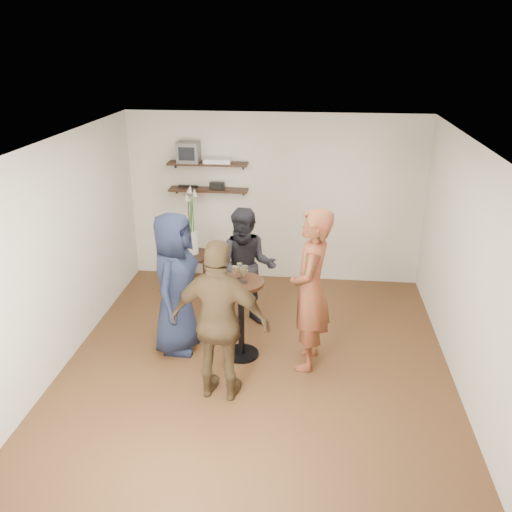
% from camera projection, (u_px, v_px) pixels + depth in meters
% --- Properties ---
extents(room, '(4.58, 5.08, 2.68)m').
position_uv_depth(room, '(257.00, 261.00, 5.98)').
color(room, '#4B2D18').
rests_on(room, ground).
extents(shelf_upper, '(1.20, 0.25, 0.04)m').
position_uv_depth(shelf_upper, '(208.00, 164.00, 8.06)').
color(shelf_upper, black).
rests_on(shelf_upper, room).
extents(shelf_lower, '(1.20, 0.25, 0.04)m').
position_uv_depth(shelf_lower, '(209.00, 190.00, 8.21)').
color(shelf_lower, black).
rests_on(shelf_lower, room).
extents(crt_monitor, '(0.32, 0.30, 0.30)m').
position_uv_depth(crt_monitor, '(189.00, 152.00, 8.02)').
color(crt_monitor, '#59595B').
rests_on(crt_monitor, shelf_upper).
extents(dvd_deck, '(0.40, 0.24, 0.06)m').
position_uv_depth(dvd_deck, '(218.00, 161.00, 8.02)').
color(dvd_deck, silver).
rests_on(dvd_deck, shelf_upper).
extents(radio, '(0.22, 0.10, 0.10)m').
position_uv_depth(radio, '(217.00, 186.00, 8.17)').
color(radio, black).
rests_on(radio, shelf_lower).
extents(power_strip, '(0.30, 0.05, 0.03)m').
position_uv_depth(power_strip, '(188.00, 186.00, 8.28)').
color(power_strip, black).
rests_on(power_strip, shelf_lower).
extents(side_table, '(0.59, 0.59, 0.58)m').
position_uv_depth(side_table, '(194.00, 259.00, 8.17)').
color(side_table, black).
rests_on(side_table, room).
extents(vase_lilies, '(0.20, 0.21, 1.08)m').
position_uv_depth(vase_lilies, '(193.00, 232.00, 8.00)').
color(vase_lilies, white).
rests_on(vase_lilies, side_table).
extents(drinks_table, '(0.54, 0.54, 0.99)m').
position_uv_depth(drinks_table, '(241.00, 308.00, 6.37)').
color(drinks_table, black).
rests_on(drinks_table, room).
extents(wine_glass_fl, '(0.06, 0.06, 0.19)m').
position_uv_depth(wine_glass_fl, '(235.00, 271.00, 6.18)').
color(wine_glass_fl, silver).
rests_on(wine_glass_fl, drinks_table).
extents(wine_glass_fr, '(0.07, 0.07, 0.21)m').
position_uv_depth(wine_glass_fr, '(245.00, 271.00, 6.14)').
color(wine_glass_fr, silver).
rests_on(wine_glass_fr, drinks_table).
extents(wine_glass_bl, '(0.06, 0.06, 0.19)m').
position_uv_depth(wine_glass_bl, '(240.00, 268.00, 6.26)').
color(wine_glass_bl, silver).
rests_on(wine_glass_bl, drinks_table).
extents(wine_glass_br, '(0.06, 0.06, 0.19)m').
position_uv_depth(wine_glass_br, '(243.00, 271.00, 6.19)').
color(wine_glass_br, silver).
rests_on(wine_glass_br, drinks_table).
extents(person_plaid, '(0.53, 0.74, 1.91)m').
position_uv_depth(person_plaid, '(310.00, 290.00, 6.08)').
color(person_plaid, red).
rests_on(person_plaid, room).
extents(person_dark, '(0.81, 0.64, 1.61)m').
position_uv_depth(person_dark, '(247.00, 268.00, 7.05)').
color(person_dark, black).
rests_on(person_dark, room).
extents(person_navy, '(0.65, 0.91, 1.76)m').
position_uv_depth(person_navy, '(175.00, 283.00, 6.44)').
color(person_navy, '#151C31').
rests_on(person_navy, room).
extents(person_brown, '(1.09, 0.57, 1.78)m').
position_uv_depth(person_brown, '(220.00, 322.00, 5.55)').
color(person_brown, '#43321D').
rests_on(person_brown, room).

